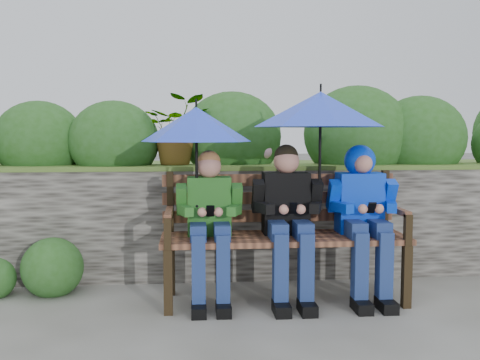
{
  "coord_description": "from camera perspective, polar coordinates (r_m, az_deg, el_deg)",
  "views": [
    {
      "loc": [
        -0.37,
        -4.08,
        1.32
      ],
      "look_at": [
        0.0,
        0.1,
        0.95
      ],
      "focal_mm": 40.0,
      "sensor_mm": 36.0,
      "label": 1
    }
  ],
  "objects": [
    {
      "name": "boy_right",
      "position": [
        4.32,
        12.99,
        -2.87
      ],
      "size": [
        0.53,
        0.65,
        1.23
      ],
      "color": "#0017C2",
      "rests_on": "ground"
    },
    {
      "name": "garden_backdrop",
      "position": [
        5.7,
        -1.31,
        -1.54
      ],
      "size": [
        8.0,
        2.85,
        1.84
      ],
      "color": "#312E29",
      "rests_on": "ground"
    },
    {
      "name": "boy_left",
      "position": [
        4.11,
        -3.26,
        -4.03
      ],
      "size": [
        0.51,
        0.59,
        1.19
      ],
      "color": "#1C6017",
      "rests_on": "ground"
    },
    {
      "name": "boy_middle",
      "position": [
        4.17,
        5.14,
        -3.65
      ],
      "size": [
        0.54,
        0.63,
        1.23
      ],
      "color": "black",
      "rests_on": "ground"
    },
    {
      "name": "park_bench",
      "position": [
        4.28,
        4.57,
        -5.02
      ],
      "size": [
        1.91,
        0.56,
        1.01
      ],
      "color": "black",
      "rests_on": "ground"
    },
    {
      "name": "umbrella_right",
      "position": [
        4.21,
        8.58,
        7.46
      ],
      "size": [
        1.04,
        1.04,
        0.94
      ],
      "color": "blue",
      "rests_on": "ground"
    },
    {
      "name": "ground",
      "position": [
        4.31,
        0.12,
        -12.81
      ],
      "size": [
        60.0,
        60.0,
        0.0
      ],
      "primitive_type": "plane",
      "color": "#57554B",
      "rests_on": "ground"
    },
    {
      "name": "umbrella_left",
      "position": [
        4.08,
        -4.68,
        5.93
      ],
      "size": [
        0.84,
        0.84,
        0.84
      ],
      "color": "blue",
      "rests_on": "ground"
    }
  ]
}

